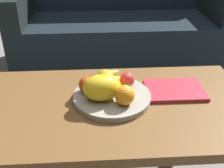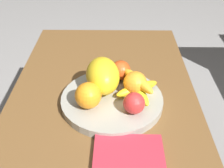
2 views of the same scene
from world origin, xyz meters
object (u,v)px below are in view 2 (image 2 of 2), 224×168
orange_left (88,95)px  apple_front (134,103)px  coffee_table (103,116)px  apple_right (121,70)px  melon_large_front (104,76)px  banana_bunch (138,87)px  fruit_bowl (112,100)px  orange_front (135,83)px

orange_left → apple_front: 0.14m
coffee_table → apple_right: apple_right is taller
melon_large_front → apple_front: melon_large_front is taller
orange_left → banana_bunch: size_ratio=0.48×
fruit_bowl → orange_front: (-0.02, 0.07, 0.05)m
fruit_bowl → apple_front: (0.07, 0.06, 0.04)m
coffee_table → orange_left: (0.03, -0.04, 0.11)m
apple_front → banana_bunch: size_ratio=0.39×
banana_bunch → apple_right: bearing=-147.6°
orange_front → apple_right: bearing=-150.7°
melon_large_front → orange_front: (0.02, 0.10, -0.02)m
melon_large_front → coffee_table: bearing=-5.1°
orange_left → apple_front: size_ratio=1.24×
apple_right → banana_bunch: size_ratio=0.41×
apple_front → banana_bunch: 0.09m
fruit_bowl → orange_front: size_ratio=4.27×
apple_front → apple_right: apple_right is taller
coffee_table → apple_right: (-0.11, 0.06, 0.11)m
coffee_table → banana_bunch: size_ratio=6.81×
melon_large_front → fruit_bowl: bearing=31.5°
melon_large_front → banana_bunch: size_ratio=0.93×
orange_front → apple_front: orange_front is taller
coffee_table → apple_right: size_ratio=16.62×
melon_large_front → orange_front: 0.10m
fruit_bowl → coffee_table: bearing=-68.6°
orange_front → orange_left: (0.07, -0.14, 0.00)m
coffee_table → orange_left: size_ratio=14.21×
orange_front → orange_left: size_ratio=0.95×
orange_left → apple_front: bearing=79.6°
melon_large_front → apple_front: 0.14m
coffee_table → melon_large_front: 0.14m
apple_front → orange_front: bearing=175.2°
coffee_table → orange_front: 0.15m
apple_front → orange_left: bearing=-100.4°
apple_right → banana_bunch: 0.10m
melon_large_front → orange_left: bearing=-27.4°
fruit_bowl → apple_right: bearing=165.0°
coffee_table → melon_large_front: size_ratio=7.33×
orange_front → orange_left: 0.16m
fruit_bowl → apple_front: bearing=43.0°
orange_front → apple_front: size_ratio=1.17×
coffee_table → melon_large_front: melon_large_front is taller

